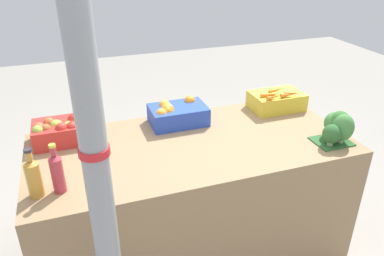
% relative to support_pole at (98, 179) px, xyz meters
% --- Properties ---
extents(ground_plane, '(10.00, 10.00, 0.00)m').
position_rel_support_pole_xyz_m(ground_plane, '(0.60, 0.70, -1.19)').
color(ground_plane, gray).
extents(market_table, '(1.93, 0.90, 0.86)m').
position_rel_support_pole_xyz_m(market_table, '(0.60, 0.70, -0.76)').
color(market_table, '#937551').
rests_on(market_table, ground_plane).
extents(support_pole, '(0.11, 0.11, 2.37)m').
position_rel_support_pole_xyz_m(support_pole, '(0.00, 0.00, 0.00)').
color(support_pole, gray).
rests_on(support_pole, ground_plane).
extents(apple_crate, '(0.37, 0.24, 0.16)m').
position_rel_support_pole_xyz_m(apple_crate, '(-0.13, 0.97, -0.26)').
color(apple_crate, red).
rests_on(apple_crate, market_table).
extents(orange_crate, '(0.37, 0.24, 0.16)m').
position_rel_support_pole_xyz_m(orange_crate, '(0.59, 0.98, -0.26)').
color(orange_crate, '#2847B7').
rests_on(orange_crate, market_table).
extents(carrot_crate, '(0.37, 0.24, 0.16)m').
position_rel_support_pole_xyz_m(carrot_crate, '(1.34, 0.98, -0.27)').
color(carrot_crate, gold).
rests_on(carrot_crate, market_table).
extents(broccoli_pile, '(0.23, 0.21, 0.19)m').
position_rel_support_pole_xyz_m(broccoli_pile, '(1.44, 0.43, -0.23)').
color(broccoli_pile, '#2D602D').
rests_on(broccoli_pile, market_table).
extents(juice_bottle_amber, '(0.07, 0.07, 0.26)m').
position_rel_support_pole_xyz_m(juice_bottle_amber, '(-0.27, 0.45, -0.22)').
color(juice_bottle_amber, gold).
rests_on(juice_bottle_amber, market_table).
extents(juice_bottle_ruby, '(0.06, 0.06, 0.26)m').
position_rel_support_pole_xyz_m(juice_bottle_ruby, '(-0.17, 0.45, -0.22)').
color(juice_bottle_ruby, '#B2333D').
rests_on(juice_bottle_ruby, market_table).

